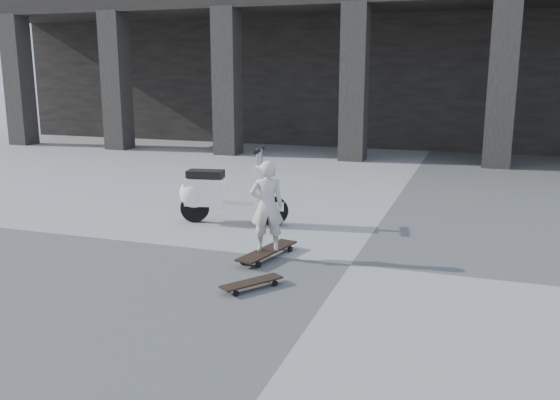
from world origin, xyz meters
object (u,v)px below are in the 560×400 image
(longboard, at_px, (267,252))
(skateboard_spare, at_px, (252,283))
(child, at_px, (267,206))
(scooter, at_px, (215,193))

(longboard, relative_size, skateboard_spare, 1.56)
(child, relative_size, scooter, 0.67)
(longboard, bearing_deg, scooter, 57.28)
(skateboard_spare, xyz_separation_m, scooter, (-1.58, 2.48, 0.40))
(skateboard_spare, bearing_deg, scooter, 67.37)
(longboard, xyz_separation_m, child, (0.00, 0.00, 0.59))
(longboard, bearing_deg, skateboard_spare, -155.91)
(skateboard_spare, height_order, child, child)
(scooter, bearing_deg, longboard, -55.19)
(child, bearing_deg, scooter, -70.37)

